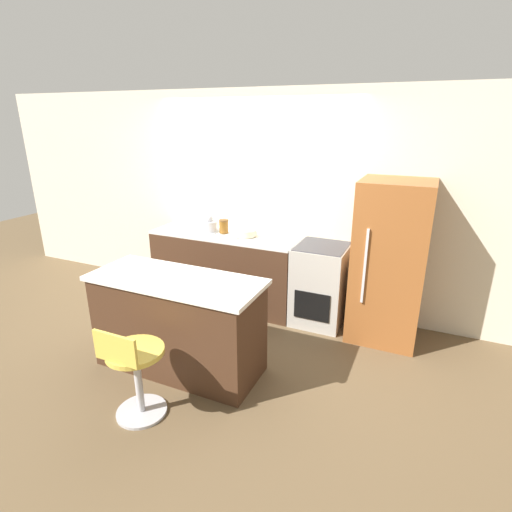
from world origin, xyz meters
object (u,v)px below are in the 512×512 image
object	(u,v)px
kettle	(209,224)
oven_range	(320,284)
refrigerator	(389,263)
mixing_bowl	(245,232)
stool_chair	(135,371)

from	to	relation	value
kettle	oven_range	bearing A→B (deg)	-0.39
refrigerator	mixing_bowl	distance (m)	1.69
kettle	stool_chair	bearing A→B (deg)	-75.02
kettle	mixing_bowl	distance (m)	0.50
refrigerator	mixing_bowl	xyz separation A→B (m)	(-1.68, 0.04, 0.12)
refrigerator	mixing_bowl	size ratio (longest dim) A/B	5.92
refrigerator	stool_chair	bearing A→B (deg)	-127.45
oven_range	kettle	world-z (taller)	kettle
mixing_bowl	kettle	bearing A→B (deg)	180.00
refrigerator	stool_chair	size ratio (longest dim) A/B	2.06
oven_range	kettle	bearing A→B (deg)	179.61
stool_chair	kettle	size ratio (longest dim) A/B	3.86
kettle	mixing_bowl	size ratio (longest dim) A/B	0.74
refrigerator	stool_chair	world-z (taller)	refrigerator
oven_range	mixing_bowl	world-z (taller)	mixing_bowl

